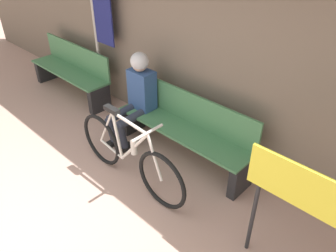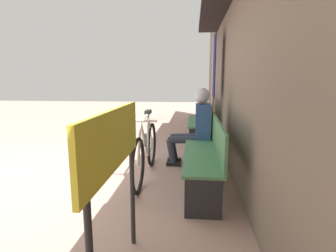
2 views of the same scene
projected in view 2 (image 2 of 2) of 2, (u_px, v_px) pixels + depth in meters
name	position (u px, v px, depth m)	size (l,w,h in m)	color
ground_plane	(42.00, 173.00, 3.75)	(24.00, 24.00, 0.00)	tan
storefront_wall	(242.00, 51.00, 3.20)	(12.00, 0.56, 3.20)	#756656
park_bench_near	(206.00, 153.00, 3.34)	(1.87, 0.42, 0.83)	#477F51
bicycle	(146.00, 151.00, 3.53)	(1.68, 0.40, 0.89)	black
person_seated	(196.00, 122.00, 4.01)	(0.34, 0.66, 1.20)	#2D3342
park_bench_far	(200.00, 122.00, 5.80)	(1.74, 0.42, 0.83)	#477F51
banner_pole	(214.00, 76.00, 4.94)	(0.45, 0.05, 2.12)	#B7B2A8
signboard	(114.00, 154.00, 1.57)	(1.07, 0.04, 1.15)	#232326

